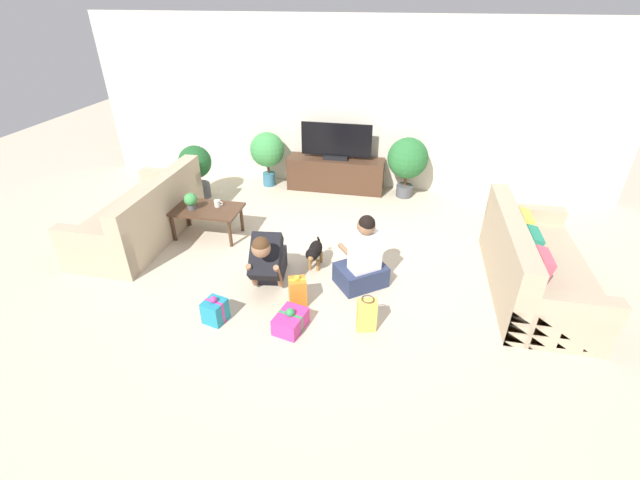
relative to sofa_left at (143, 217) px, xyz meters
The scene contains 19 objects.
ground_plane 2.43m from the sofa_left, ahead, with size 16.00×16.00×0.00m, color beige.
wall_back 3.48m from the sofa_left, 44.20° to the left, with size 8.40×0.06×2.60m.
sofa_left is the anchor object (origin of this frame).
sofa_right 4.78m from the sofa_left, ahead, with size 0.91×1.97×0.83m.
coffee_table 0.84m from the sofa_left, 13.31° to the left, with size 0.91×0.54×0.41m.
tv_console 3.03m from the sofa_left, 42.70° to the left, with size 1.56×0.40×0.53m.
tv 3.07m from the sofa_left, 42.70° to the left, with size 1.12×0.20×0.57m.
potted_plant_corner_left 1.36m from the sofa_left, 83.93° to the left, with size 0.50×0.50×0.84m.
potted_plant_back_left 2.31m from the sofa_left, 61.32° to the left, with size 0.56×0.56×0.90m.
potted_plant_back_right 3.92m from the sofa_left, 30.84° to the left, with size 0.63×0.63×0.95m.
person_kneeling 2.07m from the sofa_left, 20.23° to the right, with size 0.41×0.80×0.78m.
person_sitting 3.01m from the sofa_left, ahead, with size 0.66×0.63×0.89m.
dog 2.40m from the sofa_left, ahead, with size 0.16×0.51×0.35m.
gift_box_a 2.74m from the sofa_left, 30.09° to the right, with size 0.32×0.39×0.24m.
gift_box_b 2.55m from the sofa_left, 22.86° to the right, with size 0.22×0.22×0.37m.
gift_box_c 2.13m from the sofa_left, 41.35° to the right, with size 0.25×0.25×0.30m.
gift_bag_a 3.33m from the sofa_left, 21.81° to the right, with size 0.21×0.15×0.38m.
mug 1.00m from the sofa_left, 16.09° to the left, with size 0.12×0.08×0.09m.
tabletop_plant 0.71m from the sofa_left, 11.85° to the left, with size 0.17×0.17×0.22m.
Camera 1 is at (0.89, -4.14, 2.90)m, focal length 24.00 mm.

